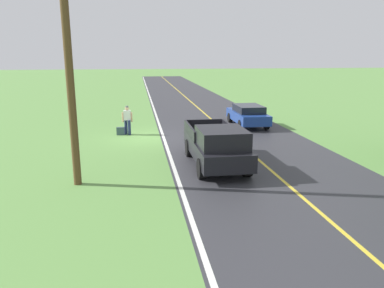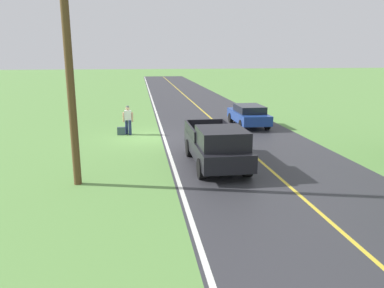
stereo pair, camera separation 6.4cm
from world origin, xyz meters
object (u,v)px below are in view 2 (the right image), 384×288
hitchhiker_walking (128,118)px  pickup_truck_passing (217,145)px  utility_pole_roadside (69,69)px  sedan_near_oncoming (249,115)px  suitcase_carried (121,131)px

hitchhiker_walking → pickup_truck_passing: (-3.87, 7.18, -0.01)m
hitchhiker_walking → utility_pole_roadside: bearing=78.9°
utility_pole_roadside → sedan_near_oncoming: bearing=-133.3°
sedan_near_oncoming → utility_pole_roadside: bearing=46.7°
suitcase_carried → sedan_near_oncoming: bearing=105.2°
utility_pole_roadside → pickup_truck_passing: bearing=-166.1°
suitcase_carried → utility_pole_roadside: bearing=-4.4°
pickup_truck_passing → sedan_near_oncoming: 9.65m
suitcase_carried → hitchhiker_walking: bearing=100.9°
pickup_truck_passing → sedan_near_oncoming: pickup_truck_passing is taller
pickup_truck_passing → sedan_near_oncoming: (-4.01, -8.78, -0.21)m
hitchhiker_walking → pickup_truck_passing: bearing=118.3°
suitcase_carried → utility_pole_roadside: size_ratio=0.06×
hitchhiker_walking → suitcase_carried: hitchhiker_walking is taller
sedan_near_oncoming → utility_pole_roadside: size_ratio=0.52×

